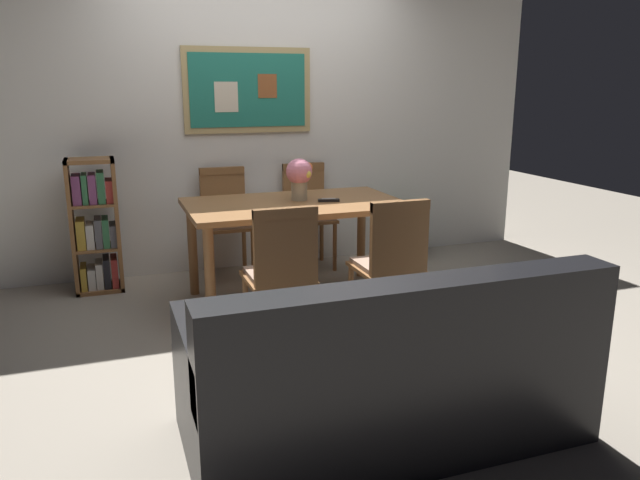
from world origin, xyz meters
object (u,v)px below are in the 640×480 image
object	(u,v)px
leather_couch	(387,377)
bookshelf	(96,229)
dining_chair_near_left	(281,266)
dining_chair_far_right	(307,206)
dining_chair_far_left	(226,213)
dining_chair_near_right	(392,256)
dining_table	(295,214)
tv_remote	(329,200)
potted_ivy	(407,231)
flower_vase	(300,175)

from	to	relation	value
leather_couch	bookshelf	size ratio (longest dim) A/B	1.72
dining_chair_near_left	bookshelf	world-z (taller)	bookshelf
dining_chair_far_right	leather_couch	distance (m)	2.85
dining_chair_far_left	dining_chair_near_right	xyz separation A→B (m)	(0.72, -1.69, 0.00)
dining_table	leather_couch	size ratio (longest dim) A/B	0.87
dining_chair_near_left	tv_remote	bearing A→B (deg)	52.73
tv_remote	dining_chair_near_left	bearing A→B (deg)	-127.27
dining_chair_far_left	bookshelf	distance (m)	1.04
dining_chair_near_right	dining_chair_near_left	bearing A→B (deg)	177.59
dining_table	potted_ivy	distance (m)	1.62
leather_couch	tv_remote	bearing A→B (deg)	77.67
leather_couch	potted_ivy	world-z (taller)	leather_couch
bookshelf	leather_couch	bearing A→B (deg)	-65.41
leather_couch	dining_chair_near_right	bearing A→B (deg)	63.37
dining_table	dining_chair_far_left	size ratio (longest dim) A/B	1.72
dining_chair_far_left	flower_vase	bearing A→B (deg)	-61.24
bookshelf	dining_table	bearing A→B (deg)	-28.06
dining_table	leather_couch	world-z (taller)	leather_couch
dining_table	dining_chair_far_left	xyz separation A→B (m)	(-0.36, 0.83, -0.13)
dining_table	bookshelf	size ratio (longest dim) A/B	1.50
dining_chair_far_right	dining_chair_near_right	bearing A→B (deg)	-90.34
dining_chair_far_left	flower_vase	distance (m)	0.95
dining_chair_far_left	dining_chair_near_right	size ratio (longest dim) A/B	1.00
leather_couch	tv_remote	world-z (taller)	leather_couch
dining_chair_far_right	potted_ivy	distance (m)	1.01
dining_chair_near_right	bookshelf	xyz separation A→B (m)	(-1.76, 1.60, -0.04)
leather_couch	dining_chair_far_right	bearing A→B (deg)	78.91
dining_table	dining_chair_near_left	size ratio (longest dim) A/B	1.72
dining_chair_far_left	leather_couch	bearing A→B (deg)	-86.09
dining_table	dining_chair_near_left	xyz separation A→B (m)	(-0.34, -0.83, -0.13)
dining_chair_near_right	flower_vase	size ratio (longest dim) A/B	2.95
dining_chair_near_left	dining_chair_far_right	size ratio (longest dim) A/B	1.00
dining_chair_far_left	dining_table	bearing A→B (deg)	-66.65
dining_chair_near_left	flower_vase	bearing A→B (deg)	65.85
dining_chair_far_right	flower_vase	distance (m)	0.94
dining_chair_near_left	dining_chair_far_left	bearing A→B (deg)	90.44
dining_chair_near_right	bookshelf	size ratio (longest dim) A/B	0.87
dining_table	potted_ivy	xyz separation A→B (m)	(1.34, 0.80, -0.42)
dining_chair_near_left	potted_ivy	world-z (taller)	dining_chair_near_left
dining_chair_far_right	potted_ivy	world-z (taller)	dining_chair_far_right
dining_table	dining_chair_near_right	size ratio (longest dim) A/B	1.72
dining_chair_far_left	dining_chair_near_right	world-z (taller)	same
dining_chair_near_right	potted_ivy	world-z (taller)	dining_chair_near_right
flower_vase	bookshelf	bearing A→B (deg)	155.10
dining_chair_far_left	potted_ivy	size ratio (longest dim) A/B	1.62
dining_chair_near_right	tv_remote	bearing A→B (deg)	99.16
tv_remote	flower_vase	bearing A→B (deg)	143.48
dining_chair_far_left	dining_chair_far_right	size ratio (longest dim) A/B	1.00
dining_chair_far_left	dining_chair_far_right	bearing A→B (deg)	2.45
dining_chair_far_right	dining_chair_near_right	xyz separation A→B (m)	(-0.01, -1.72, 0.00)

